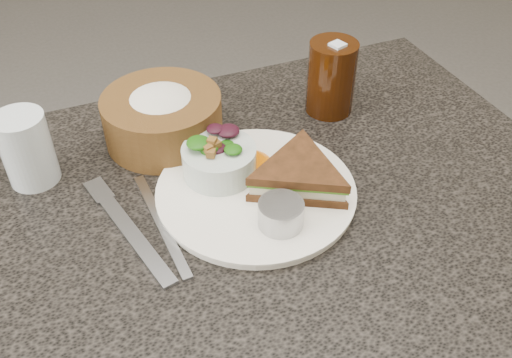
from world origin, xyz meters
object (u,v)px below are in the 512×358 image
object	(u,v)px
dinner_plate	(256,192)
salad_bowl	(219,156)
dressing_ramekin	(281,214)
sandwich	(299,175)
water_glass	(27,149)
dining_table	(245,356)
bread_basket	(162,111)
cola_glass	(332,74)

from	to	relation	value
dinner_plate	salad_bowl	bearing A→B (deg)	124.64
dressing_ramekin	sandwich	bearing A→B (deg)	47.05
water_glass	salad_bowl	bearing A→B (deg)	-22.91
dining_table	dinner_plate	xyz separation A→B (m)	(0.03, 0.02, 0.38)
bread_basket	dining_table	bearing A→B (deg)	-74.55
sandwich	dining_table	bearing A→B (deg)	-151.86
bread_basket	cola_glass	bearing A→B (deg)	-5.06
cola_glass	salad_bowl	bearing A→B (deg)	-156.13
dinner_plate	bread_basket	size ratio (longest dim) A/B	1.51
dinner_plate	bread_basket	xyz separation A→B (m)	(-0.08, 0.18, 0.05)
sandwich	bread_basket	distance (m)	0.25
dinner_plate	sandwich	distance (m)	0.07
dining_table	salad_bowl	world-z (taller)	salad_bowl
dressing_ramekin	cola_glass	distance (m)	0.31
dinner_plate	dressing_ramekin	world-z (taller)	dressing_ramekin
sandwich	water_glass	distance (m)	0.39
sandwich	cola_glass	size ratio (longest dim) A/B	1.19
salad_bowl	water_glass	size ratio (longest dim) A/B	0.98
dressing_ramekin	water_glass	size ratio (longest dim) A/B	0.55
dressing_ramekin	bread_basket	distance (m)	0.27
dinner_plate	water_glass	bearing A→B (deg)	151.17
dressing_ramekin	salad_bowl	bearing A→B (deg)	106.75
sandwich	bread_basket	bearing A→B (deg)	154.13
sandwich	water_glass	xyz separation A→B (m)	(-0.34, 0.18, 0.02)
dining_table	cola_glass	distance (m)	0.53
dressing_ramekin	bread_basket	size ratio (longest dim) A/B	0.33
bread_basket	cola_glass	distance (m)	0.28
salad_bowl	dressing_ramekin	size ratio (longest dim) A/B	1.77
dining_table	dressing_ramekin	size ratio (longest dim) A/B	16.49
dining_table	water_glass	bearing A→B (deg)	145.68
dining_table	bread_basket	xyz separation A→B (m)	(-0.06, 0.20, 0.43)
dining_table	dressing_ramekin	distance (m)	0.41
dressing_ramekin	water_glass	bearing A→B (deg)	140.92
dining_table	cola_glass	bearing A→B (deg)	37.44
dressing_ramekin	cola_glass	world-z (taller)	cola_glass
cola_glass	dressing_ramekin	bearing A→B (deg)	-129.98
sandwich	water_glass	bearing A→B (deg)	-178.24
dressing_ramekin	water_glass	xyz separation A→B (m)	(-0.29, 0.24, 0.02)
salad_bowl	bread_basket	bearing A→B (deg)	110.37
dining_table	salad_bowl	bearing A→B (deg)	95.86
dining_table	dinner_plate	distance (m)	0.38
dining_table	dinner_plate	size ratio (longest dim) A/B	3.56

